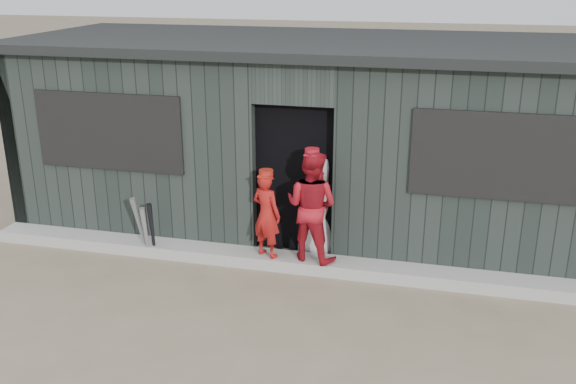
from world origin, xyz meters
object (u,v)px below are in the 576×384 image
(bat_right, at_px, (152,230))
(dugout, at_px, (316,134))
(player_red_left, at_px, (267,215))
(player_grey_back, at_px, (318,206))
(bat_mid, at_px, (140,227))
(bat_left, at_px, (146,233))
(player_red_right, at_px, (311,206))

(bat_right, height_order, dugout, dugout)
(player_red_left, bearing_deg, player_grey_back, -116.77)
(player_red_left, bearing_deg, bat_mid, 28.95)
(bat_right, distance_m, player_red_left, 1.52)
(bat_left, height_order, player_red_right, player_red_right)
(bat_right, relative_size, player_red_left, 0.71)
(bat_right, relative_size, player_red_right, 0.57)
(bat_left, height_order, bat_right, bat_right)
(bat_right, xyz_separation_m, player_red_left, (1.48, 0.10, 0.31))
(player_red_left, xyz_separation_m, player_grey_back, (0.55, 0.44, -0.01))
(player_red_left, height_order, dugout, dugout)
(bat_right, height_order, player_grey_back, player_grey_back)
(player_red_right, bearing_deg, bat_mid, 20.57)
(player_red_left, height_order, player_grey_back, player_grey_back)
(bat_mid, height_order, bat_right, bat_mid)
(player_red_left, relative_size, player_red_right, 0.79)
(bat_right, height_order, player_red_right, player_red_right)
(player_red_right, xyz_separation_m, player_grey_back, (0.01, 0.38, -0.15))
(bat_mid, relative_size, bat_right, 1.12)
(bat_mid, xyz_separation_m, bat_right, (0.15, 0.03, -0.04))
(player_red_right, height_order, player_grey_back, player_red_right)
(dugout, bearing_deg, player_red_left, -98.69)
(bat_mid, bearing_deg, player_red_right, 4.97)
(bat_right, bearing_deg, dugout, 46.31)
(bat_mid, height_order, player_grey_back, player_grey_back)
(bat_left, xyz_separation_m, dugout, (1.81, 1.88, 0.93))
(bat_right, distance_m, player_grey_back, 2.12)
(bat_mid, bearing_deg, bat_right, 9.76)
(player_red_left, bearing_deg, player_red_right, -149.33)
(bat_left, bearing_deg, player_red_right, 5.82)
(bat_left, xyz_separation_m, player_red_left, (1.55, 0.15, 0.33))
(bat_left, xyz_separation_m, player_grey_back, (2.10, 0.60, 0.33))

